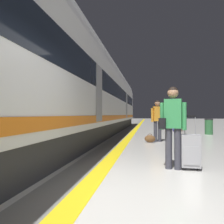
% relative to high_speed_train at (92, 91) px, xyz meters
% --- Properties ---
extents(ground_plane, '(120.00, 120.00, 0.00)m').
position_rel_high_speed_train_xyz_m(ground_plane, '(3.12, -8.62, -2.50)').
color(ground_plane, silver).
extents(safety_line_strip, '(0.36, 80.00, 0.01)m').
position_rel_high_speed_train_xyz_m(safety_line_strip, '(2.23, 1.38, -2.50)').
color(safety_line_strip, yellow).
rests_on(safety_line_strip, ground).
extents(tactile_edge_band, '(0.74, 80.00, 0.01)m').
position_rel_high_speed_train_xyz_m(tactile_edge_band, '(1.84, 1.38, -2.50)').
color(tactile_edge_band, slate).
rests_on(tactile_edge_band, ground).
extents(high_speed_train, '(2.94, 28.84, 4.97)m').
position_rel_high_speed_train_xyz_m(high_speed_train, '(0.00, 0.00, 0.00)').
color(high_speed_train, '#38383D').
rests_on(high_speed_train, ground).
extents(traveller_foreground, '(0.57, 0.31, 1.74)m').
position_rel_high_speed_train_xyz_m(traveller_foreground, '(3.70, -7.16, -1.49)').
color(traveller_foreground, '#383842').
rests_on(traveller_foreground, ground).
extents(rolling_suitcase_foreground, '(0.39, 0.25, 1.13)m').
position_rel_high_speed_train_xyz_m(rolling_suitcase_foreground, '(4.06, -7.18, -2.10)').
color(rolling_suitcase_foreground, '#9E9EA3').
rests_on(rolling_suitcase_foreground, ground).
extents(passenger_near, '(0.53, 0.31, 1.76)m').
position_rel_high_speed_train_xyz_m(passenger_near, '(3.59, -2.65, -1.48)').
color(passenger_near, '#383842').
rests_on(passenger_near, ground).
extents(duffel_bag_near, '(0.44, 0.26, 0.36)m').
position_rel_high_speed_train_xyz_m(duffel_bag_near, '(3.27, -2.94, -2.35)').
color(duffel_bag_near, brown).
rests_on(duffel_bag_near, ground).
extents(passenger_mid, '(0.50, 0.31, 1.69)m').
position_rel_high_speed_train_xyz_m(passenger_mid, '(5.33, 3.11, -1.52)').
color(passenger_mid, brown).
rests_on(passenger_mid, ground).
extents(duffel_bag_mid, '(0.44, 0.26, 0.36)m').
position_rel_high_speed_train_xyz_m(duffel_bag_mid, '(5.01, 2.83, -2.35)').
color(duffel_bag_mid, navy).
rests_on(duffel_bag_mid, ground).
extents(passenger_far, '(0.49, 0.26, 1.60)m').
position_rel_high_speed_train_xyz_m(passenger_far, '(5.39, 6.47, -1.57)').
color(passenger_far, black).
rests_on(passenger_far, ground).
extents(suitcase_far, '(0.42, 0.31, 0.66)m').
position_rel_high_speed_train_xyz_m(suitcase_far, '(5.71, 6.13, -2.14)').
color(suitcase_far, '#A51E1E').
rests_on(suitcase_far, ground).
extents(waste_bin, '(0.46, 0.46, 0.91)m').
position_rel_high_speed_train_xyz_m(waste_bin, '(6.67, 1.19, -2.04)').
color(waste_bin, '#2D6638').
rests_on(waste_bin, ground).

